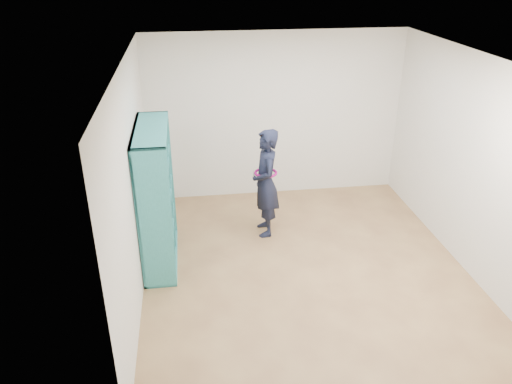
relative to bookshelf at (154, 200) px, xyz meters
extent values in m
plane|color=brown|center=(1.83, -0.48, -0.85)|extent=(4.50, 4.50, 0.00)
plane|color=white|center=(1.83, -0.48, 1.75)|extent=(4.50, 4.50, 0.00)
cube|color=silver|center=(-0.17, -0.48, 0.45)|extent=(0.02, 4.50, 2.60)
cube|color=silver|center=(3.83, -0.48, 0.45)|extent=(0.02, 4.50, 2.60)
cube|color=silver|center=(1.83, 1.77, 0.45)|extent=(4.00, 0.02, 2.60)
cube|color=silver|center=(1.83, -2.73, 0.45)|extent=(4.00, 0.02, 2.60)
cube|color=teal|center=(0.03, -0.64, 0.04)|extent=(0.39, 0.03, 1.78)
cube|color=teal|center=(0.03, 0.67, 0.04)|extent=(0.39, 0.03, 1.78)
cube|color=teal|center=(0.03, 0.01, -0.84)|extent=(0.39, 1.33, 0.03)
cube|color=teal|center=(0.03, 0.01, 0.91)|extent=(0.39, 1.33, 0.03)
cube|color=teal|center=(-0.15, 0.01, 0.04)|extent=(0.03, 1.33, 1.78)
cube|color=teal|center=(0.03, -0.20, 0.04)|extent=(0.36, 0.03, 1.72)
cube|color=teal|center=(0.03, 0.23, 0.04)|extent=(0.36, 0.03, 1.72)
cube|color=teal|center=(0.03, 0.01, -0.39)|extent=(0.36, 1.28, 0.03)
cube|color=teal|center=(0.03, 0.01, 0.04)|extent=(0.36, 1.28, 0.03)
cube|color=teal|center=(0.03, 0.01, 0.47)|extent=(0.36, 1.28, 0.03)
cube|color=beige|center=(0.05, -0.42, -0.76)|extent=(0.24, 0.16, 0.09)
cube|color=black|center=(0.06, -0.48, -0.22)|extent=(0.20, 0.18, 0.31)
cube|color=maroon|center=(0.06, -0.48, 0.20)|extent=(0.20, 0.18, 0.30)
cube|color=silver|center=(0.05, -0.42, 0.51)|extent=(0.24, 0.16, 0.06)
cube|color=navy|center=(0.06, -0.05, -0.66)|extent=(0.20, 0.18, 0.30)
cube|color=brown|center=(0.06, -0.05, -0.26)|extent=(0.20, 0.18, 0.24)
cube|color=#BFB28C|center=(0.05, 0.01, 0.08)|extent=(0.24, 0.16, 0.06)
cube|color=#26594C|center=(0.06, -0.05, 0.60)|extent=(0.20, 0.18, 0.24)
cube|color=beige|center=(0.06, 0.37, -0.66)|extent=(0.20, 0.18, 0.30)
cube|color=black|center=(0.05, 0.43, -0.33)|extent=(0.24, 0.16, 0.09)
cube|color=maroon|center=(0.06, 0.37, 0.17)|extent=(0.20, 0.18, 0.24)
cube|color=silver|center=(0.06, 0.37, 0.60)|extent=(0.20, 0.18, 0.23)
imported|color=black|center=(1.47, 0.48, -0.09)|extent=(0.38, 0.57, 1.53)
torus|color=#970B67|center=(1.47, 0.48, 0.07)|extent=(0.32, 0.32, 0.04)
cube|color=silver|center=(1.32, 0.58, 0.02)|extent=(0.01, 0.09, 0.12)
cube|color=black|center=(1.32, 0.58, 0.02)|extent=(0.01, 0.09, 0.12)
camera|label=1|loc=(0.48, -5.62, 2.78)|focal=35.00mm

